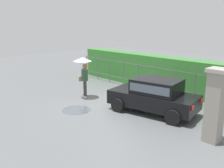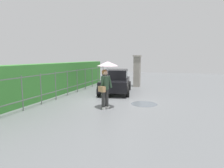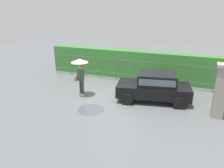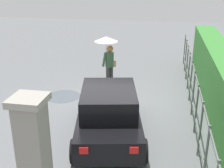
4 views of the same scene
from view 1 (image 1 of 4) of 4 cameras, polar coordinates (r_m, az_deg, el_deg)
The scene contains 7 objects.
ground_plane at distance 12.01m, azimuth 0.39°, elevation -4.62°, with size 40.00×40.00×0.00m, color slate.
car at distance 10.90m, azimuth 9.51°, elevation -2.32°, with size 3.95×2.42×1.48m.
pedestrian at distance 12.91m, azimuth -6.42°, elevation 3.46°, with size 0.92×0.92×2.08m.
gate_pillar at distance 8.67m, azimuth 22.09°, elevation -4.41°, with size 0.60×0.60×2.42m.
fence_section at distance 13.85m, azimuth 9.47°, elevation 1.23°, with size 11.83×0.05×1.50m.
hedge_row at distance 14.56m, azimuth 11.71°, elevation 2.25°, with size 12.78×0.90×1.90m, color #387F33.
puddle_near at distance 11.41m, azimuth -7.97°, elevation -5.77°, with size 1.29×1.29×0.00m, color #4C545B.
Camera 1 is at (8.23, -7.88, 3.81)m, focal length 40.77 mm.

